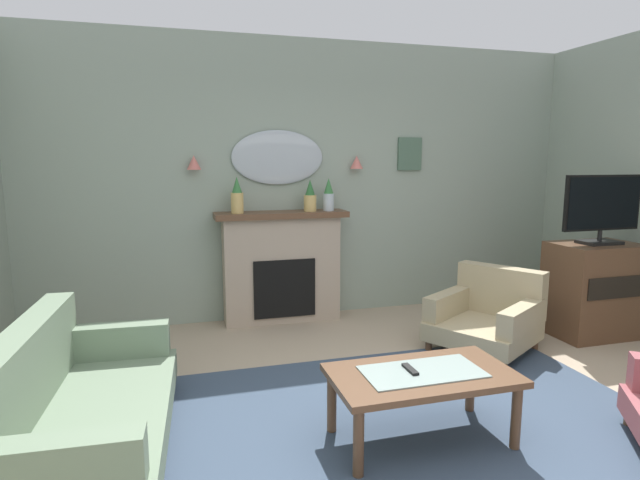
# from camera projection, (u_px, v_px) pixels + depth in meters

# --- Properties ---
(floor) EXTENTS (6.91, 6.51, 0.10)m
(floor) POSITION_uv_depth(u_px,v_px,m) (435.00, 451.00, 3.10)
(floor) COLOR tan
(floor) RESTS_ON ground
(wall_back) EXTENTS (6.91, 0.10, 2.93)m
(wall_back) POSITION_uv_depth(u_px,v_px,m) (313.00, 181.00, 5.52)
(wall_back) COLOR #93A393
(wall_back) RESTS_ON ground
(patterned_rug) EXTENTS (3.20, 2.40, 0.01)m
(patterned_rug) POSITION_uv_depth(u_px,v_px,m) (420.00, 426.00, 3.28)
(patterned_rug) COLOR #38475B
(patterned_rug) RESTS_ON ground
(fireplace) EXTENTS (1.36, 0.36, 1.16)m
(fireplace) POSITION_uv_depth(u_px,v_px,m) (282.00, 268.00, 5.35)
(fireplace) COLOR tan
(fireplace) RESTS_ON ground
(mantel_vase_centre) EXTENTS (0.13, 0.13, 0.36)m
(mantel_vase_centre) POSITION_uv_depth(u_px,v_px,m) (237.00, 197.00, 5.08)
(mantel_vase_centre) COLOR tan
(mantel_vase_centre) RESTS_ON fireplace
(mantel_vase_left) EXTENTS (0.13, 0.13, 0.33)m
(mantel_vase_left) POSITION_uv_depth(u_px,v_px,m) (310.00, 197.00, 5.28)
(mantel_vase_left) COLOR tan
(mantel_vase_left) RESTS_ON fireplace
(mantel_vase_right) EXTENTS (0.11, 0.11, 0.34)m
(mantel_vase_right) POSITION_uv_depth(u_px,v_px,m) (329.00, 195.00, 5.34)
(mantel_vase_right) COLOR silver
(mantel_vase_right) RESTS_ON fireplace
(wall_mirror) EXTENTS (0.96, 0.06, 0.56)m
(wall_mirror) POSITION_uv_depth(u_px,v_px,m) (278.00, 157.00, 5.30)
(wall_mirror) COLOR #B2BCC6
(wall_sconce_left) EXTENTS (0.14, 0.14, 0.14)m
(wall_sconce_left) POSITION_uv_depth(u_px,v_px,m) (194.00, 163.00, 5.03)
(wall_sconce_left) COLOR #D17066
(wall_sconce_right) EXTENTS (0.14, 0.14, 0.14)m
(wall_sconce_right) POSITION_uv_depth(u_px,v_px,m) (357.00, 162.00, 5.49)
(wall_sconce_right) COLOR #D17066
(framed_picture) EXTENTS (0.28, 0.03, 0.36)m
(framed_picture) POSITION_uv_depth(u_px,v_px,m) (410.00, 154.00, 5.71)
(framed_picture) COLOR #4C6B56
(coffee_table) EXTENTS (1.10, 0.60, 0.45)m
(coffee_table) POSITION_uv_depth(u_px,v_px,m) (422.00, 381.00, 3.06)
(coffee_table) COLOR brown
(coffee_table) RESTS_ON ground
(tv_remote) EXTENTS (0.04, 0.16, 0.02)m
(tv_remote) POSITION_uv_depth(u_px,v_px,m) (410.00, 370.00, 3.05)
(tv_remote) COLOR black
(tv_remote) RESTS_ON coffee_table
(floral_couch) EXTENTS (0.96, 1.76, 0.76)m
(floral_couch) POSITION_uv_depth(u_px,v_px,m) (72.00, 402.00, 2.92)
(floral_couch) COLOR gray
(floral_couch) RESTS_ON ground
(armchair_in_corner) EXTENTS (1.12, 1.11, 0.71)m
(armchair_in_corner) POSITION_uv_depth(u_px,v_px,m) (488.00, 315.00, 4.61)
(armchair_in_corner) COLOR tan
(armchair_in_corner) RESTS_ON ground
(tv_cabinet) EXTENTS (0.80, 0.57, 0.90)m
(tv_cabinet) POSITION_uv_depth(u_px,v_px,m) (594.00, 289.00, 4.94)
(tv_cabinet) COLOR brown
(tv_cabinet) RESTS_ON ground
(tv_flatscreen) EXTENTS (0.84, 0.24, 0.65)m
(tv_flatscreen) POSITION_uv_depth(u_px,v_px,m) (602.00, 207.00, 4.79)
(tv_flatscreen) COLOR black
(tv_flatscreen) RESTS_ON tv_cabinet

